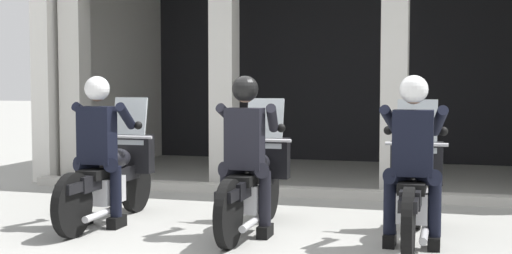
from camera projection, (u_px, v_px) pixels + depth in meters
The scene contains 9 objects.
ground_plane at pixel (308, 189), 9.70m from camera, with size 80.00×80.00×0.00m, color #999993.
station_building at pixel (333, 48), 11.59m from camera, with size 8.35×4.47×3.41m.
kerb_strip at pixel (298, 192), 9.11m from camera, with size 7.85×0.24×0.12m, color #B7B5AD.
motorcycle_left at pixel (112, 176), 7.44m from camera, with size 0.62×2.04×1.35m.
police_officer_left at pixel (99, 138), 7.14m from camera, with size 0.63×0.61×1.58m.
motorcycle_center at pixel (254, 182), 7.00m from camera, with size 0.62×2.04×1.35m.
police_officer_center at pixel (246, 142), 6.70m from camera, with size 0.63×0.61×1.58m.
motorcycle_right at pixel (414, 189), 6.53m from camera, with size 0.62×2.04×1.35m.
police_officer_right at pixel (413, 146), 6.23m from camera, with size 0.63×0.61×1.58m.
Camera 1 is at (1.94, -6.46, 1.52)m, focal length 47.93 mm.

